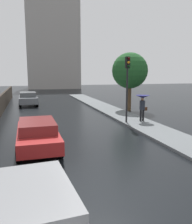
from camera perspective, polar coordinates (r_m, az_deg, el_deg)
The scene contains 8 objects.
ground at distance 7.09m, azimuth 3.29°, elevation -19.68°, with size 120.00×120.00×0.00m, color black.
car_silver_near_kerb at distance 4.92m, azimuth -14.53°, elevation -24.42°, with size 1.99×4.70×1.35m.
car_red_mid_road at distance 11.11m, azimuth -13.92°, elevation -5.07°, with size 1.86×4.53×1.33m.
car_grey_far_ahead at distance 26.35m, azimuth -16.06°, elevation 3.21°, with size 1.97×4.61×1.41m.
pedestrian_with_umbrella_far at distance 16.48m, azimuth 11.14°, elevation 2.61°, with size 0.97×0.97×1.79m.
traffic_light at distance 15.82m, azimuth 7.58°, elevation 8.28°, with size 0.26×0.39×4.34m.
street_tree_near at distance 21.81m, azimuth 8.16°, elevation 9.80°, with size 3.22×3.22×5.25m.
distant_tower at distance 55.66m, azimuth -10.31°, elevation 15.56°, with size 11.60×9.89×19.01m.
Camera 1 is at (-2.09, -5.83, 3.45)m, focal length 37.91 mm.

